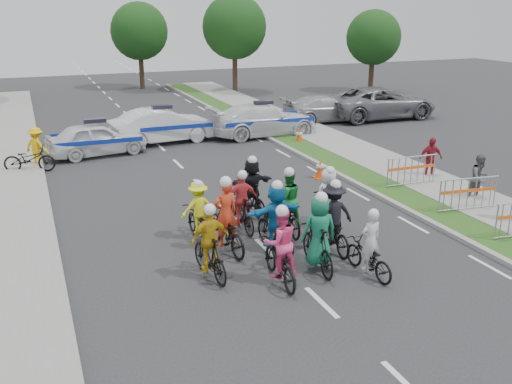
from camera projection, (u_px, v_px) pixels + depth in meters
name	position (u px, v px, depth m)	size (l,w,h in m)	color
ground	(321.00, 303.00, 12.15)	(90.00, 90.00, 0.00)	#28282B
curb_right	(388.00, 200.00, 18.35)	(0.20, 60.00, 0.12)	gray
grass_strip	(406.00, 197.00, 18.61)	(1.20, 60.00, 0.11)	#244B18
sidewalk_right	(450.00, 191.00, 19.24)	(2.40, 60.00, 0.13)	gray
rider_0	(369.00, 253.00, 13.22)	(0.74, 1.70, 1.68)	black
rider_1	(318.00, 240.00, 13.42)	(0.89, 1.94, 1.99)	black
rider_2	(280.00, 254.00, 12.82)	(0.83, 1.90, 1.90)	black
rider_3	(210.00, 249.00, 13.06)	(0.97, 1.80, 1.84)	black
rider_4	(332.00, 223.00, 14.55)	(1.09, 1.91, 1.92)	black
rider_5	(276.00, 222.00, 14.44)	(1.58, 1.88, 1.93)	black
rider_6	(225.00, 227.00, 14.50)	(0.94, 2.06, 2.03)	black
rider_7	(327.00, 204.00, 16.01)	(0.78, 1.76, 1.84)	black
rider_8	(287.00, 208.00, 15.72)	(0.83, 1.89, 1.89)	black
rider_9	(242.00, 207.00, 15.81)	(0.91, 1.72, 1.79)	black
rider_10	(198.00, 216.00, 15.28)	(0.96, 1.68, 1.69)	black
rider_11	(251.00, 191.00, 16.90)	(1.54, 1.84, 1.88)	black
police_car_0	(96.00, 139.00, 23.84)	(1.65, 4.10, 1.40)	white
police_car_1	(163.00, 126.00, 26.00)	(1.66, 4.77, 1.57)	white
police_car_2	(263.00, 120.00, 27.39)	(2.15, 5.29, 1.54)	white
civilian_sedan	(325.00, 109.00, 30.81)	(1.93, 4.75, 1.38)	#A1A1A5
civilian_suv	(381.00, 103.00, 31.62)	(2.88, 6.25, 1.74)	slate
spectator_1	(480.00, 178.00, 18.24)	(0.75, 0.58, 1.54)	#515054
spectator_2	(431.00, 158.00, 20.63)	(0.89, 0.37, 1.52)	maroon
marshal_hiviz	(37.00, 147.00, 22.22)	(1.00, 0.58, 1.55)	yellow
barrier_1	(468.00, 196.00, 17.20)	(2.00, 0.50, 1.12)	#A5A8AD
barrier_2	(411.00, 172.00, 19.64)	(2.00, 0.50, 1.12)	#A5A8AD
cone_0	(320.00, 169.00, 20.77)	(0.40, 0.40, 0.70)	#F24C0C
cone_1	(299.00, 136.00, 26.05)	(0.40, 0.40, 0.70)	#F24C0C
parked_bike	(29.00, 159.00, 21.52)	(0.66, 1.89, 0.99)	black
tree_1	(234.00, 27.00, 40.35)	(4.55, 4.55, 6.82)	#382619
tree_2	(373.00, 38.00, 40.26)	(3.85, 3.85, 5.77)	#382619
tree_4	(139.00, 31.00, 41.84)	(4.20, 4.20, 6.30)	#382619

